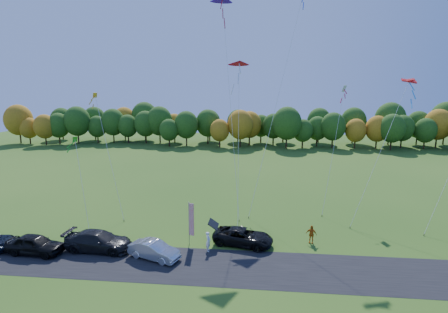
# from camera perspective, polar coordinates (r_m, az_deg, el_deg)

# --- Properties ---
(ground) EXTENTS (160.00, 160.00, 0.00)m
(ground) POSITION_cam_1_polar(r_m,az_deg,el_deg) (32.82, -1.09, -14.14)
(ground) COLOR #2A5215
(asphalt_strip) EXTENTS (90.00, 6.00, 0.01)m
(asphalt_strip) POSITION_cam_1_polar(r_m,az_deg,el_deg) (29.27, -2.08, -17.44)
(asphalt_strip) COLOR black
(asphalt_strip) RESTS_ON ground
(tree_line) EXTENTS (116.00, 12.00, 10.00)m
(tree_line) POSITION_cam_1_polar(r_m,az_deg,el_deg) (85.69, 3.32, 1.67)
(tree_line) COLOR #1E4711
(tree_line) RESTS_ON ground
(black_suv) EXTENTS (5.84, 3.64, 1.51)m
(black_suv) POSITION_cam_1_polar(r_m,az_deg,el_deg) (32.52, 3.14, -12.94)
(black_suv) COLOR black
(black_suv) RESTS_ON ground
(silver_sedan) EXTENTS (4.74, 3.01, 1.48)m
(silver_sedan) POSITION_cam_1_polar(r_m,az_deg,el_deg) (30.64, -11.33, -14.76)
(silver_sedan) COLOR silver
(silver_sedan) RESTS_ON ground
(dark_truck_a) EXTENTS (5.99, 2.65, 1.71)m
(dark_truck_a) POSITION_cam_1_polar(r_m,az_deg,el_deg) (33.28, -19.80, -12.84)
(dark_truck_a) COLOR black
(dark_truck_a) RESTS_ON ground
(dark_truck_b) EXTENTS (5.05, 2.38, 1.67)m
(dark_truck_b) POSITION_cam_1_polar(r_m,az_deg,el_deg) (34.84, -28.46, -12.50)
(dark_truck_b) COLOR black
(dark_truck_b) RESTS_ON ground
(person_tailgate_a) EXTENTS (0.46, 0.66, 1.75)m
(person_tailgate_a) POSITION_cam_1_polar(r_m,az_deg,el_deg) (31.30, -2.59, -13.68)
(person_tailgate_a) COLOR white
(person_tailgate_a) RESTS_ON ground
(person_tailgate_b) EXTENTS (0.81, 0.93, 1.62)m
(person_tailgate_b) POSITION_cam_1_polar(r_m,az_deg,el_deg) (32.79, -0.43, -12.60)
(person_tailgate_b) COLOR gray
(person_tailgate_b) RESTS_ON ground
(person_east) EXTENTS (1.07, 0.70, 1.69)m
(person_east) POSITION_cam_1_polar(r_m,az_deg,el_deg) (33.70, 14.06, -12.21)
(person_east) COLOR #B95B11
(person_east) RESTS_ON ground
(feather_flag) EXTENTS (0.51, 0.21, 4.03)m
(feather_flag) POSITION_cam_1_polar(r_m,az_deg,el_deg) (31.92, -5.43, -10.12)
(feather_flag) COLOR #999999
(feather_flag) RESTS_ON ground
(kite_delta_blue) EXTENTS (4.34, 11.15, 26.29)m
(kite_delta_blue) POSITION_cam_1_polar(r_m,az_deg,el_deg) (40.54, 0.97, 9.43)
(kite_delta_blue) COLOR #4C3F33
(kite_delta_blue) RESTS_ON ground
(kite_parafoil_orange) EXTENTS (8.27, 11.85, 26.98)m
(kite_parafoil_orange) POSITION_cam_1_polar(r_m,az_deg,el_deg) (41.94, 8.91, 9.97)
(kite_parafoil_orange) COLOR #4C3F33
(kite_parafoil_orange) RESTS_ON ground
(kite_delta_red) EXTENTS (2.60, 11.37, 18.41)m
(kite_delta_red) POSITION_cam_1_polar(r_m,az_deg,el_deg) (38.59, 2.38, 4.77)
(kite_delta_red) COLOR #4C3F33
(kite_delta_red) RESTS_ON ground
(kite_parafoil_rainbow) EXTENTS (8.60, 7.20, 15.39)m
(kite_parafoil_rainbow) POSITION_cam_1_polar(r_m,az_deg,el_deg) (40.50, 24.26, 0.92)
(kite_parafoil_rainbow) COLOR #4C3F33
(kite_parafoil_rainbow) RESTS_ON ground
(kite_diamond_yellow) EXTENTS (5.05, 5.21, 13.78)m
(kite_diamond_yellow) POSITION_cam_1_polar(r_m,az_deg,el_deg) (40.58, -18.28, 0.20)
(kite_diamond_yellow) COLOR #4C3F33
(kite_diamond_yellow) RESTS_ON ground
(kite_diamond_green) EXTENTS (3.51, 4.59, 9.25)m
(kite_diamond_green) POSITION_cam_1_polar(r_m,az_deg,el_deg) (38.83, -22.20, -3.98)
(kite_diamond_green) COLOR #4C3F33
(kite_diamond_green) RESTS_ON ground
(kite_diamond_white) EXTENTS (3.86, 7.88, 14.74)m
(kite_diamond_white) POSITION_cam_1_polar(r_m,az_deg,el_deg) (42.71, 17.48, 1.28)
(kite_diamond_white) COLOR #4C3F33
(kite_diamond_white) RESTS_ON ground
(kite_diamond_blue_low) EXTENTS (5.24, 4.65, 9.01)m
(kite_diamond_blue_low) POSITION_cam_1_polar(r_m,az_deg,el_deg) (41.07, 32.28, -4.30)
(kite_diamond_blue_low) COLOR #4C3F33
(kite_diamond_blue_low) RESTS_ON ground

